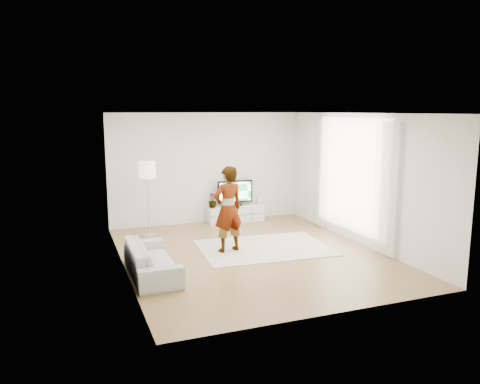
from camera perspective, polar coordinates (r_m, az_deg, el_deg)
name	(u,v)px	position (r m, az deg, el deg)	size (l,w,h in m)	color
floor	(252,254)	(9.49, 1.44, -7.58)	(6.00, 6.00, 0.00)	#A27F49
ceiling	(252,113)	(9.05, 1.52, 9.58)	(6.00, 6.00, 0.00)	white
wall_left	(122,194)	(8.55, -14.22, -0.18)	(0.02, 6.00, 2.80)	silver
wall_right	(360,179)	(10.37, 14.38, 1.55)	(0.02, 6.00, 2.80)	silver
wall_back	(208,168)	(11.97, -3.98, 2.93)	(5.00, 0.02, 2.80)	silver
wall_front	(335,218)	(6.54, 11.51, -3.14)	(5.00, 0.02, 2.80)	silver
window	(351,175)	(10.59, 13.38, 2.04)	(0.01, 2.60, 2.50)	white
curtain_near	(386,189)	(9.52, 17.33, 0.38)	(0.04, 0.70, 2.60)	white
curtain_far	(318,172)	(11.65, 9.45, 2.38)	(0.04, 0.70, 2.60)	white
media_console	(235,214)	(12.16, -0.56, -2.64)	(1.47, 0.42, 0.41)	silver
television	(235,192)	(12.08, -0.61, -0.01)	(0.95, 0.19, 0.66)	black
game_console	(258,200)	(12.33, 2.24, -1.04)	(0.05, 0.15, 0.19)	white
potted_plant	(212,200)	(11.89, -3.38, -1.02)	(0.21, 0.21, 0.38)	#3F7238
rug	(264,248)	(9.91, 2.97, -6.80)	(2.67, 1.92, 0.01)	beige
player	(228,209)	(9.44, -1.46, -2.09)	(0.64, 0.42, 1.75)	#334772
sofa	(152,259)	(8.44, -10.71, -8.03)	(1.91, 0.75, 0.56)	#BBBAB6
floor_lamp	(147,173)	(10.75, -11.24, 2.26)	(0.38, 0.38, 1.72)	silver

